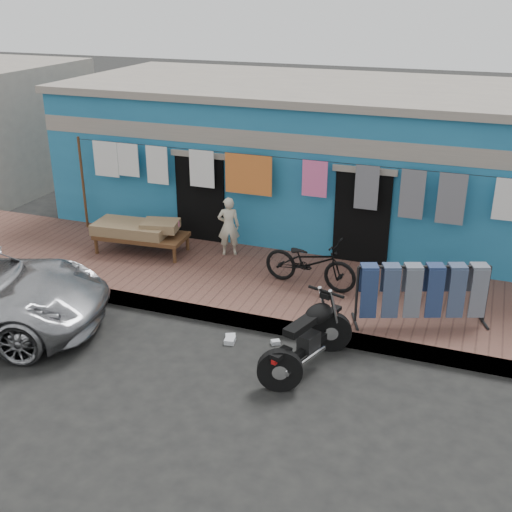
% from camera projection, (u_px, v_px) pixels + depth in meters
% --- Properties ---
extents(ground, '(80.00, 80.00, 0.00)m').
position_uv_depth(ground, '(209.00, 375.00, 9.62)').
color(ground, black).
rests_on(ground, ground).
extents(sidewalk, '(28.00, 3.00, 0.25)m').
position_uv_depth(sidewalk, '(274.00, 286.00, 12.16)').
color(sidewalk, brown).
rests_on(sidewalk, ground).
extents(curb, '(28.00, 0.10, 0.25)m').
position_uv_depth(curb, '(247.00, 321.00, 10.91)').
color(curb, gray).
rests_on(curb, ground).
extents(building, '(12.20, 5.20, 3.36)m').
position_uv_depth(building, '(331.00, 157.00, 14.99)').
color(building, '#216792').
rests_on(building, ground).
extents(clothesline, '(10.06, 0.06, 2.10)m').
position_uv_depth(clothesline, '(280.00, 182.00, 12.69)').
color(clothesline, brown).
rests_on(clothesline, sidewalk).
extents(seated_person, '(0.53, 0.45, 1.23)m').
position_uv_depth(seated_person, '(229.00, 226.00, 13.06)').
color(seated_person, beige).
rests_on(seated_person, sidewalk).
extents(bicycle, '(1.84, 0.84, 1.15)m').
position_uv_depth(bicycle, '(310.00, 257.00, 11.69)').
color(bicycle, black).
rests_on(bicycle, sidewalk).
extents(motorcycle, '(1.60, 2.10, 1.13)m').
position_uv_depth(motorcycle, '(307.00, 336.00, 9.56)').
color(motorcycle, black).
rests_on(motorcycle, ground).
extents(charpoy, '(2.12, 1.25, 0.67)m').
position_uv_depth(charpoy, '(142.00, 237.00, 13.30)').
color(charpoy, brown).
rests_on(charpoy, sidewalk).
extents(jeans_rack, '(2.53, 1.94, 1.07)m').
position_uv_depth(jeans_rack, '(422.00, 293.00, 10.40)').
color(jeans_rack, black).
rests_on(jeans_rack, sidewalk).
extents(litter_a, '(0.20, 0.18, 0.07)m').
position_uv_depth(litter_a, '(231.00, 337.00, 10.60)').
color(litter_a, silver).
rests_on(litter_a, ground).
extents(litter_b, '(0.17, 0.16, 0.07)m').
position_uv_depth(litter_b, '(275.00, 342.00, 10.44)').
color(litter_b, silver).
rests_on(litter_b, ground).
extents(litter_c, '(0.19, 0.22, 0.08)m').
position_uv_depth(litter_c, '(230.00, 340.00, 10.48)').
color(litter_c, silver).
rests_on(litter_c, ground).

